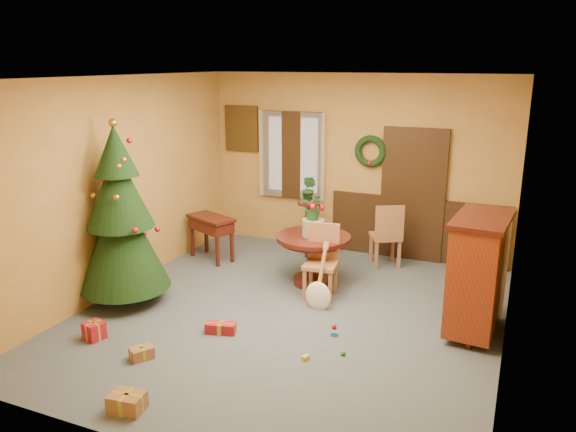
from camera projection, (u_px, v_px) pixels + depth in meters
The scene contains 20 objects.
room_envelope at pixel (367, 187), 9.05m from camera, with size 5.50×5.50×5.50m.
dining_table at pixel (313, 250), 7.91m from camera, with size 1.04×1.04×0.72m.
urn at pixel (314, 228), 7.82m from camera, with size 0.32×0.32×0.23m, color slate.
centerpiece_plant at pixel (314, 207), 7.74m from camera, with size 0.33×0.29×0.37m, color #1E4C23.
chair_near at pixel (322, 258), 7.52m from camera, with size 0.47×0.47×0.98m.
chair_far at pixel (387, 233), 8.55m from camera, with size 0.59×0.59×1.00m.
guitar at pixel (319, 279), 7.13m from camera, with size 0.35×0.16×0.81m, color white, non-canonical shape.
plant_stand at pixel (309, 223), 8.96m from camera, with size 0.36×0.36×0.92m.
stand_plant at pixel (309, 189), 8.81m from camera, with size 0.24×0.19×0.43m, color #19471E.
christmas_tree at pixel (121, 219), 7.14m from camera, with size 1.17×1.17×2.41m.
writing_desk at pixel (211, 227), 8.88m from camera, with size 0.89×0.67×0.71m.
sideboard at pixel (478, 271), 6.42m from camera, with size 0.67×1.14×1.41m.
gift_a at pixel (127, 402), 5.10m from camera, with size 0.34×0.27×0.17m.
gift_b at pixel (94, 331), 6.41m from camera, with size 0.25×0.25×0.21m.
gift_c at pixel (142, 353), 6.00m from camera, with size 0.27×0.29×0.13m.
gift_d at pixel (221, 328), 6.56m from camera, with size 0.38×0.23×0.13m.
toy_a at pixel (334, 334), 6.50m from camera, with size 0.08×0.05×0.05m, color #296BB5.
toy_b at pixel (343, 353), 6.07m from camera, with size 0.06×0.06×0.06m, color green.
toy_c at pixel (305, 358), 5.98m from camera, with size 0.08×0.05×0.05m, color gold.
toy_d at pixel (334, 326), 6.67m from camera, with size 0.06×0.06×0.06m, color red.
Camera 1 is at (2.51, -5.93, 3.08)m, focal length 35.00 mm.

